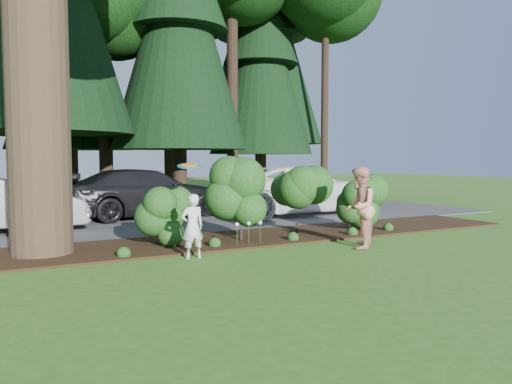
# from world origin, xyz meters

# --- Properties ---
(ground) EXTENTS (80.00, 80.00, 0.00)m
(ground) POSITION_xyz_m (0.00, 0.00, 0.00)
(ground) COLOR #315718
(ground) RESTS_ON ground
(mulch_bed) EXTENTS (16.00, 2.50, 0.05)m
(mulch_bed) POSITION_xyz_m (0.00, 3.25, 0.03)
(mulch_bed) COLOR black
(mulch_bed) RESTS_ON ground
(driveway) EXTENTS (22.00, 6.00, 0.03)m
(driveway) POSITION_xyz_m (0.00, 7.50, 0.01)
(driveway) COLOR #38383A
(driveway) RESTS_ON ground
(shrub_row) EXTENTS (6.53, 1.60, 1.61)m
(shrub_row) POSITION_xyz_m (0.77, 3.14, 0.81)
(shrub_row) COLOR #123D15
(shrub_row) RESTS_ON ground
(lily_cluster) EXTENTS (0.69, 0.09, 0.57)m
(lily_cluster) POSITION_xyz_m (-0.30, 2.40, 0.50)
(lily_cluster) COLOR #123D15
(lily_cluster) RESTS_ON ground
(car_white_suv) EXTENTS (6.15, 2.88, 1.70)m
(car_white_suv) POSITION_xyz_m (4.14, 7.20, 0.88)
(car_white_suv) COLOR white
(car_white_suv) RESTS_ON driveway
(car_dark_suv) EXTENTS (5.77, 2.84, 1.61)m
(car_dark_suv) POSITION_xyz_m (-0.90, 8.77, 0.84)
(car_dark_suv) COLOR black
(car_dark_suv) RESTS_ON driveway
(child) EXTENTS (0.48, 0.32, 1.31)m
(child) POSITION_xyz_m (-1.95, 1.66, 0.65)
(child) COLOR silver
(child) RESTS_ON ground
(adult) EXTENTS (1.12, 1.12, 1.83)m
(adult) POSITION_xyz_m (1.78, 1.00, 0.92)
(adult) COLOR #D2451C
(adult) RESTS_ON ground
(frisbee) EXTENTS (0.50, 0.49, 0.14)m
(frisbee) POSITION_xyz_m (-1.89, 1.98, 1.86)
(frisbee) COLOR #176780
(frisbee) RESTS_ON ground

